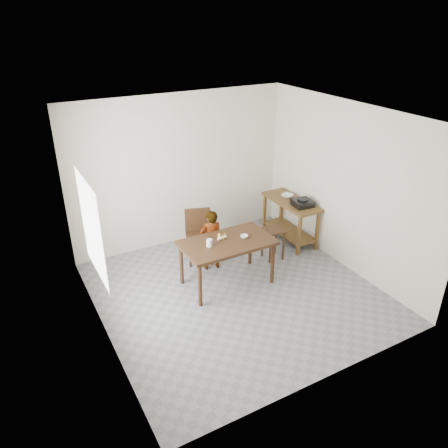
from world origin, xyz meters
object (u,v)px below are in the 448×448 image
dining_chair (199,237)px  stool (273,244)px  child (211,240)px  prep_counter (290,220)px  dining_table (227,262)px

dining_chair → stool: bearing=-6.6°
dining_chair → stool: 1.27m
child → prep_counter: bearing=-165.0°
child → stool: bearing=177.3°
stool → dining_chair: bearing=155.1°
dining_table → prep_counter: 1.86m
dining_table → stool: (1.07, 0.30, -0.09)m
prep_counter → stool: size_ratio=2.13×
stool → dining_table: bearing=-164.6°
dining_table → stool: size_ratio=2.48×
child → stool: 1.13m
child → dining_chair: size_ratio=1.17×
dining_table → child: child is taller
prep_counter → child: size_ratio=1.14×
dining_table → child: bearing=90.8°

